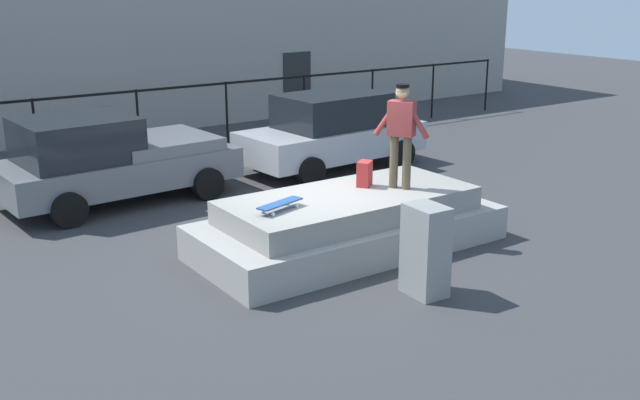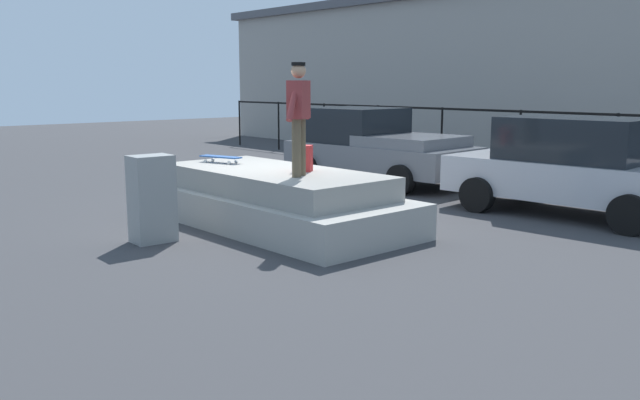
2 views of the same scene
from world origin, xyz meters
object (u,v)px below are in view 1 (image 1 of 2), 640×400
object	(u,v)px
skateboarder	(401,129)
utility_box	(426,251)
skateboard	(280,204)
backpack	(365,174)
car_silver_sedan_mid	(332,131)
car_grey_pickup_near	(110,159)

from	to	relation	value
skateboarder	utility_box	bearing A→B (deg)	-120.97
skateboard	backpack	distance (m)	1.89
skateboarder	car_silver_sedan_mid	bearing A→B (deg)	67.02
backpack	car_grey_pickup_near	world-z (taller)	car_grey_pickup_near
utility_box	car_silver_sedan_mid	bearing A→B (deg)	67.08
car_grey_pickup_near	car_silver_sedan_mid	size ratio (longest dim) A/B	1.05
car_grey_pickup_near	car_silver_sedan_mid	world-z (taller)	car_grey_pickup_near
skateboarder	skateboard	distance (m)	2.43
utility_box	skateboard	bearing A→B (deg)	122.63
skateboarder	backpack	world-z (taller)	skateboarder
skateboard	backpack	size ratio (longest dim) A/B	2.01
backpack	car_grey_pickup_near	bearing A→B (deg)	-94.47
skateboarder	utility_box	world-z (taller)	skateboarder
skateboarder	backpack	xyz separation A→B (m)	(-0.40, 0.42, -0.78)
car_silver_sedan_mid	skateboarder	bearing A→B (deg)	-112.98
backpack	car_grey_pickup_near	size ratio (longest dim) A/B	0.09
car_silver_sedan_mid	backpack	bearing A→B (deg)	-119.30
skateboard	car_grey_pickup_near	distance (m)	4.94
skateboard	car_silver_sedan_mid	xyz separation A→B (m)	(4.23, 4.58, -0.15)
backpack	car_grey_pickup_near	xyz separation A→B (m)	(-2.72, 4.52, -0.26)
skateboarder	backpack	distance (m)	0.97
skateboarder	car_grey_pickup_near	xyz separation A→B (m)	(-3.12, 4.94, -1.04)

